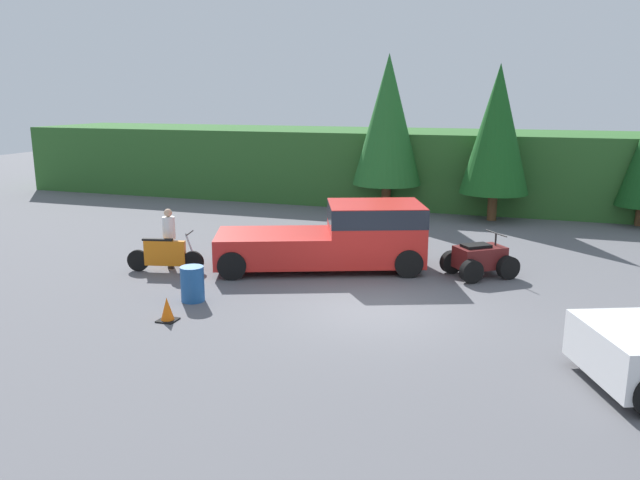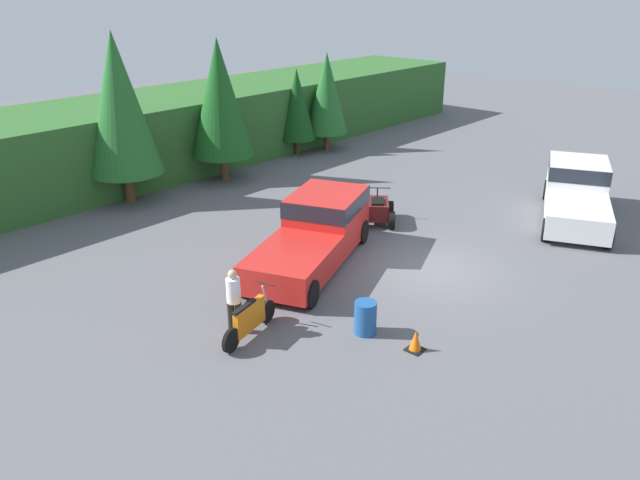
% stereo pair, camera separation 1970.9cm
% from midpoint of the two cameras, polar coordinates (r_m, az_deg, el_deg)
% --- Properties ---
extents(ground_plane, '(80.00, 80.00, 0.00)m').
position_cam_midpoint_polar(ground_plane, '(14.69, 43.01, -17.84)').
color(ground_plane, '#5B5B60').
extents(hillside_backdrop, '(44.00, 6.00, 3.35)m').
position_cam_midpoint_polar(hillside_backdrop, '(28.65, 30.76, 1.11)').
color(hillside_backdrop, '#2D6028').
rests_on(hillside_backdrop, ground_plane).
extents(tree_left, '(2.96, 2.96, 6.72)m').
position_cam_midpoint_polar(tree_left, '(24.68, 26.87, 5.28)').
color(tree_left, brown).
rests_on(tree_left, ground_plane).
extents(tree_mid_left, '(2.74, 2.74, 6.22)m').
position_cam_midpoint_polar(tree_mid_left, '(25.24, 37.21, 3.49)').
color(tree_mid_left, brown).
rests_on(tree_mid_left, ground_plane).
extents(pickup_truck_red, '(6.35, 4.18, 1.93)m').
position_cam_midpoint_polar(pickup_truck_red, '(16.38, 33.19, -9.47)').
color(pickup_truck_red, red).
rests_on(pickup_truck_red, ground_plane).
extents(dirt_bike, '(2.21, 0.79, 1.19)m').
position_cam_midpoint_polar(dirt_bike, '(14.19, 15.72, -13.40)').
color(dirt_bike, black).
rests_on(dirt_bike, ground_plane).
extents(quad_atv, '(2.21, 2.12, 1.22)m').
position_cam_midpoint_polar(quad_atv, '(18.39, 44.63, -10.64)').
color(quad_atv, black).
rests_on(quad_atv, ground_plane).
extents(rider_person, '(0.50, 0.50, 1.77)m').
position_cam_midpoint_polar(rider_person, '(14.39, 15.50, -10.92)').
color(rider_person, black).
rests_on(rider_person, ground_plane).
extents(traffic_cone, '(0.42, 0.42, 0.55)m').
position_cam_midpoint_polar(traffic_cone, '(11.43, 26.81, -22.81)').
color(traffic_cone, black).
rests_on(traffic_cone, ground_plane).
extents(steel_barrel, '(0.58, 0.58, 0.88)m').
position_cam_midpoint_polar(steel_barrel, '(12.49, 25.21, -18.34)').
color(steel_barrel, '#1E5193').
rests_on(steel_barrel, ground_plane).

